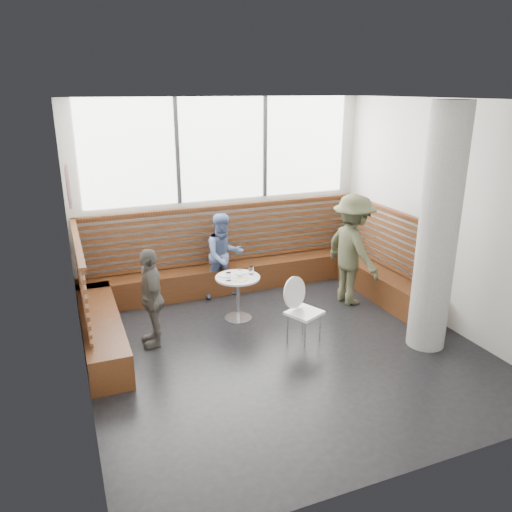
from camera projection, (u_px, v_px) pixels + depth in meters
name	position (u px, v px, depth m)	size (l,w,h in m)	color
room	(286.00, 234.00, 6.20)	(5.00, 5.00, 3.20)	silver
booth	(238.00, 276.00, 8.14)	(5.00, 2.50, 1.44)	#472511
concrete_column	(438.00, 231.00, 6.32)	(0.50, 0.50, 3.20)	gray
wall_art	(68.00, 187.00, 5.46)	(0.50, 0.50, 0.03)	white
cafe_table	(238.00, 289.00, 7.42)	(0.66, 0.66, 0.68)	silver
cafe_chair	(302.00, 305.00, 6.75)	(0.44, 0.43, 0.91)	white
adult_man	(352.00, 250.00, 7.89)	(1.15, 0.66, 1.78)	#494C32
child_back	(224.00, 256.00, 8.18)	(0.69, 0.54, 1.42)	#5D70A2
child_left	(151.00, 297.00, 6.64)	(0.80, 0.33, 1.36)	#5E5C56
plate_near	(225.00, 275.00, 7.39)	(0.20, 0.20, 0.01)	white
plate_far	(240.00, 273.00, 7.50)	(0.20, 0.20, 0.01)	white
glass_left	(228.00, 277.00, 7.20)	(0.08, 0.08, 0.12)	white
glass_mid	(240.00, 273.00, 7.33)	(0.07, 0.07, 0.12)	white
glass_right	(251.00, 270.00, 7.45)	(0.08, 0.08, 0.12)	white
menu_card	(242.00, 280.00, 7.22)	(0.19, 0.13, 0.00)	#A5C64C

